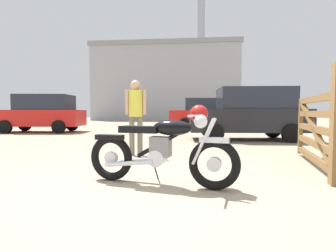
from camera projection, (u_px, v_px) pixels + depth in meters
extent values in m
plane|color=gray|center=(154.00, 184.00, 3.40)|extent=(80.00, 80.00, 0.00)
torus|color=black|center=(214.00, 164.00, 3.14)|extent=(0.65, 0.25, 0.64)
cylinder|color=silver|center=(214.00, 164.00, 3.14)|extent=(0.19, 0.12, 0.18)
torus|color=black|center=(111.00, 158.00, 3.58)|extent=(0.65, 0.25, 0.64)
cylinder|color=silver|center=(111.00, 158.00, 3.58)|extent=(0.19, 0.12, 0.18)
cube|color=silver|center=(214.00, 140.00, 3.12)|extent=(0.38, 0.21, 0.06)
cube|color=black|center=(110.00, 137.00, 3.57)|extent=(0.42, 0.22, 0.07)
cylinder|color=silver|center=(205.00, 140.00, 3.23)|extent=(0.29, 0.10, 0.58)
cylinder|color=silver|center=(203.00, 142.00, 3.09)|extent=(0.29, 0.10, 0.58)
sphere|color=silver|center=(201.00, 121.00, 3.16)|extent=(0.17, 0.17, 0.17)
cylinder|color=silver|center=(194.00, 116.00, 3.18)|extent=(0.17, 0.61, 0.03)
sphere|color=#B21914|center=(199.00, 114.00, 3.47)|extent=(0.25, 0.25, 0.25)
cylinder|color=black|center=(164.00, 141.00, 3.33)|extent=(0.75, 0.22, 0.47)
ellipsoid|color=black|center=(172.00, 128.00, 3.28)|extent=(0.56, 0.33, 0.20)
cube|color=black|center=(140.00, 129.00, 3.42)|extent=(0.57, 0.32, 0.09)
cube|color=slate|center=(161.00, 147.00, 3.34)|extent=(0.29, 0.23, 0.26)
cylinder|color=silver|center=(158.00, 158.00, 3.36)|extent=(0.26, 0.24, 0.22)
cylinder|color=silver|center=(135.00, 161.00, 3.58)|extent=(0.70, 0.22, 0.14)
cylinder|color=silver|center=(128.00, 163.00, 3.39)|extent=(0.70, 0.22, 0.14)
cylinder|color=black|center=(155.00, 169.00, 3.57)|extent=(0.07, 0.23, 0.33)
cube|color=brown|center=(301.00, 126.00, 5.60)|extent=(0.10, 0.11, 1.20)
cube|color=brown|center=(314.00, 158.00, 4.48)|extent=(0.56, 2.37, 0.11)
cube|color=brown|center=(314.00, 144.00, 4.47)|extent=(0.56, 2.37, 0.11)
cube|color=brown|center=(315.00, 129.00, 4.45)|extent=(0.56, 2.37, 0.11)
cube|color=brown|center=(315.00, 114.00, 4.44)|extent=(0.56, 2.37, 0.11)
cube|color=brown|center=(316.00, 99.00, 4.42)|extent=(0.56, 2.37, 0.11)
cube|color=brown|center=(315.00, 130.00, 4.45)|extent=(0.52, 2.17, 1.08)
cylinder|color=#706656|center=(140.00, 136.00, 5.65)|extent=(0.12, 0.12, 0.86)
cylinder|color=#706656|center=(132.00, 136.00, 5.65)|extent=(0.12, 0.12, 0.86)
cylinder|color=gold|center=(136.00, 104.00, 5.61)|extent=(0.30, 0.30, 0.58)
cylinder|color=tan|center=(144.00, 102.00, 5.61)|extent=(0.08, 0.08, 0.55)
cylinder|color=tan|center=(127.00, 102.00, 5.60)|extent=(0.08, 0.08, 0.55)
sphere|color=tan|center=(136.00, 85.00, 5.59)|extent=(0.22, 0.22, 0.22)
cylinder|color=black|center=(5.00, 127.00, 11.39)|extent=(0.62, 0.25, 0.60)
cylinder|color=black|center=(25.00, 125.00, 13.03)|extent=(0.62, 0.25, 0.60)
cylinder|color=black|center=(59.00, 127.00, 11.42)|extent=(0.62, 0.25, 0.60)
cylinder|color=black|center=(72.00, 125.00, 13.06)|extent=(0.62, 0.25, 0.60)
cube|color=red|center=(41.00, 118.00, 12.20)|extent=(4.05, 2.03, 0.76)
cube|color=#232833|center=(45.00, 102.00, 12.17)|extent=(2.54, 1.76, 0.72)
cylinder|color=black|center=(185.00, 124.00, 13.94)|extent=(0.65, 0.24, 0.64)
cylinder|color=black|center=(184.00, 122.00, 15.70)|extent=(0.65, 0.24, 0.64)
cylinder|color=black|center=(240.00, 124.00, 13.79)|extent=(0.65, 0.24, 0.64)
cylinder|color=black|center=(233.00, 123.00, 15.55)|extent=(0.65, 0.24, 0.64)
cube|color=red|center=(210.00, 117.00, 14.73)|extent=(4.77, 1.95, 0.74)
cube|color=#232833|center=(216.00, 104.00, 14.67)|extent=(3.56, 1.74, 0.68)
cylinder|color=black|center=(214.00, 133.00, 8.08)|extent=(0.61, 0.22, 0.60)
cylinder|color=black|center=(209.00, 129.00, 9.72)|extent=(0.61, 0.22, 0.60)
cylinder|color=black|center=(292.00, 133.00, 7.97)|extent=(0.61, 0.22, 0.60)
cylinder|color=black|center=(273.00, 130.00, 9.60)|extent=(0.61, 0.22, 0.60)
cube|color=black|center=(246.00, 120.00, 8.82)|extent=(3.97, 1.81, 0.76)
cube|color=#232833|center=(254.00, 99.00, 8.77)|extent=(2.46, 1.62, 0.72)
cube|color=#9EA0A8|center=(169.00, 88.00, 33.94)|extent=(16.79, 12.30, 8.38)
cube|color=gray|center=(169.00, 54.00, 33.70)|extent=(17.10, 12.60, 0.50)
cylinder|color=#9EA0A8|center=(201.00, 19.00, 33.05)|extent=(1.10, 1.10, 9.41)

